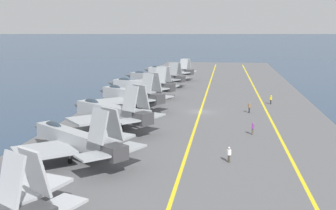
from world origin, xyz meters
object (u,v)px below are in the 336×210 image
parked_jet_sixth (155,77)px  crew_purple_vest (253,128)px  parked_jet_seventh (168,71)px  crew_brown_vest (249,107)px  parked_jet_fourth (129,95)px  parked_jet_fifth (140,85)px  crew_white_vest (229,154)px  crew_yellow_vest (271,99)px  parked_jet_second (74,139)px  parked_jet_third (109,112)px

parked_jet_sixth → crew_purple_vest: size_ratio=10.05×
parked_jet_seventh → crew_brown_vest: parked_jet_seventh is taller
crew_brown_vest → parked_jet_fourth: bearing=91.2°
parked_jet_fifth → crew_purple_vest: size_ratio=9.50×
crew_purple_vest → crew_white_vest: size_ratio=0.99×
crew_purple_vest → crew_yellow_vest: crew_yellow_vest is taller
parked_jet_seventh → crew_purple_vest: bearing=-161.6°
parked_jet_second → parked_jet_fifth: (42.13, 1.50, 0.11)m
parked_jet_sixth → crew_purple_vest: parked_jet_sixth is taller
parked_jet_third → parked_jet_sixth: (44.90, 1.34, -0.38)m
parked_jet_second → crew_yellow_vest: size_ratio=9.19×
parked_jet_sixth → crew_yellow_vest: bearing=-129.7°
parked_jet_third → crew_brown_vest: 24.87m
parked_jet_fourth → parked_jet_sixth: parked_jet_fourth is taller
crew_white_vest → crew_yellow_vest: 36.85m
parked_jet_fourth → parked_jet_sixth: (30.61, 0.88, -0.48)m
parked_jet_sixth → crew_purple_vest: bearing=-155.0°
parked_jet_fifth → crew_purple_vest: (-28.42, -21.14, -1.51)m
parked_jet_fourth → parked_jet_seventh: bearing=-0.9°
parked_jet_fifth → crew_white_vest: bearing=-156.2°
parked_jet_second → crew_white_vest: (1.41, -16.48, -1.40)m
parked_jet_second → crew_yellow_vest: 44.65m
parked_jet_fifth → crew_white_vest: size_ratio=9.44×
parked_jet_second → parked_jet_seventh: 72.14m
crew_white_vest → parked_jet_fifth: bearing=23.8°
crew_brown_vest → crew_yellow_vest: crew_brown_vest is taller
parked_jet_third → crew_purple_vest: 19.78m
parked_jet_seventh → crew_white_vest: bearing=-167.0°
crew_white_vest → parked_jet_fourth: bearing=32.5°
parked_jet_second → parked_jet_sixth: 58.78m
parked_jet_second → crew_white_vest: parked_jet_second is taller
parked_jet_fifth → crew_brown_vest: parked_jet_fifth is taller
parked_jet_sixth → parked_jet_third: bearing=-178.3°
crew_white_vest → crew_brown_vest: bearing=-7.2°
parked_jet_third → crew_brown_vest: (14.72, -19.99, -1.62)m
crew_brown_vest → parked_jet_third: bearing=126.4°
parked_jet_fourth → crew_yellow_vest: bearing=-69.5°
crew_brown_vest → crew_white_vest: bearing=172.8°
parked_jet_second → parked_jet_fourth: parked_jet_fourth is taller
crew_purple_vest → crew_white_vest: 12.70m
parked_jet_sixth → crew_yellow_vest: parked_jet_sixth is taller
crew_yellow_vest → parked_jet_seventh: bearing=34.8°
parked_jet_second → parked_jet_third: 13.86m
parked_jet_seventh → crew_purple_vest: size_ratio=9.10×
parked_jet_fourth → crew_yellow_vest: parked_jet_fourth is taller
crew_yellow_vest → crew_purple_vest: bearing=168.8°
parked_jet_fifth → parked_jet_sixth: (16.63, -0.10, -0.23)m
parked_jet_fifth → crew_white_vest: parked_jet_fifth is taller
parked_jet_second → parked_jet_fourth: 28.16m
parked_jet_seventh → crew_yellow_vest: bearing=-145.2°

